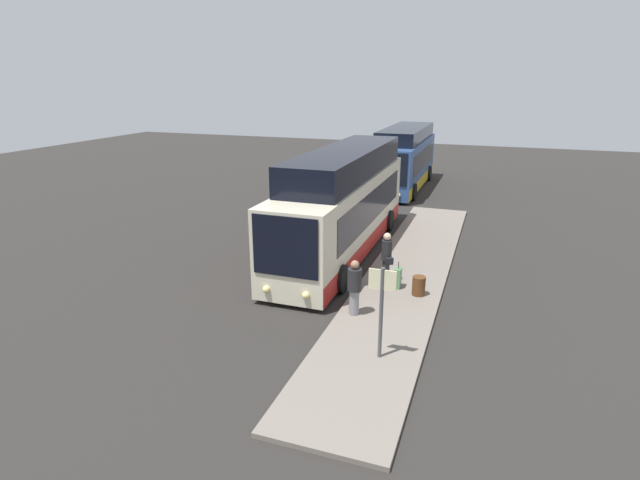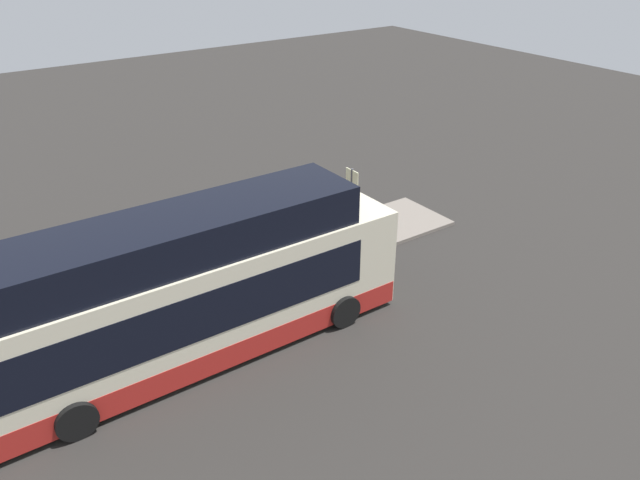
{
  "view_description": "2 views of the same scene",
  "coord_description": "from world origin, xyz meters",
  "px_view_note": "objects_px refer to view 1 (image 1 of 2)",
  "views": [
    {
      "loc": [
        17.53,
        5.79,
        7.08
      ],
      "look_at": [
        2.77,
        0.53,
        1.96
      ],
      "focal_mm": 28.0,
      "sensor_mm": 36.0,
      "label": 1
    },
    {
      "loc": [
        -6.97,
        -13.4,
        10.91
      ],
      "look_at": [
        2.77,
        0.53,
        1.96
      ],
      "focal_mm": 35.0,
      "sensor_mm": 36.0,
      "label": 2
    }
  ],
  "objects_px": {
    "bus_second": "(404,161)",
    "sign_post": "(382,301)",
    "suitcase": "(398,278)",
    "passenger_waiting": "(354,286)",
    "bus_lead": "(343,207)",
    "passenger_boarding": "(387,255)",
    "trash_bin": "(419,286)"
  },
  "relations": [
    {
      "from": "passenger_waiting",
      "to": "sign_post",
      "type": "xyz_separation_m",
      "value": [
        2.15,
        1.31,
        0.65
      ]
    },
    {
      "from": "passenger_boarding",
      "to": "sign_post",
      "type": "bearing_deg",
      "value": 68.6
    },
    {
      "from": "passenger_waiting",
      "to": "sign_post",
      "type": "relative_size",
      "value": 0.71
    },
    {
      "from": "bus_second",
      "to": "passenger_boarding",
      "type": "distance_m",
      "value": 17.02
    },
    {
      "from": "sign_post",
      "to": "passenger_boarding",
      "type": "bearing_deg",
      "value": -169.3
    },
    {
      "from": "sign_post",
      "to": "trash_bin",
      "type": "distance_m",
      "value": 4.46
    },
    {
      "from": "bus_lead",
      "to": "bus_second",
      "type": "distance_m",
      "value": 13.78
    },
    {
      "from": "bus_second",
      "to": "passenger_boarding",
      "type": "xyz_separation_m",
      "value": [
        16.82,
        2.53,
        -0.68
      ]
    },
    {
      "from": "bus_lead",
      "to": "passenger_boarding",
      "type": "relative_size",
      "value": 6.64
    },
    {
      "from": "bus_second",
      "to": "sign_post",
      "type": "distance_m",
      "value": 22.1
    },
    {
      "from": "passenger_boarding",
      "to": "sign_post",
      "type": "height_order",
      "value": "sign_post"
    },
    {
      "from": "suitcase",
      "to": "sign_post",
      "type": "relative_size",
      "value": 0.38
    },
    {
      "from": "passenger_boarding",
      "to": "passenger_waiting",
      "type": "xyz_separation_m",
      "value": [
        2.85,
        -0.36,
        -0.05
      ]
    },
    {
      "from": "passenger_boarding",
      "to": "sign_post",
      "type": "relative_size",
      "value": 0.73
    },
    {
      "from": "bus_lead",
      "to": "passenger_waiting",
      "type": "bearing_deg",
      "value": 20.25
    },
    {
      "from": "bus_second",
      "to": "suitcase",
      "type": "distance_m",
      "value": 17.5
    },
    {
      "from": "bus_second",
      "to": "passenger_waiting",
      "type": "relative_size",
      "value": 5.86
    },
    {
      "from": "trash_bin",
      "to": "passenger_waiting",
      "type": "bearing_deg",
      "value": -37.94
    },
    {
      "from": "passenger_waiting",
      "to": "trash_bin",
      "type": "xyz_separation_m",
      "value": [
        -2.11,
        1.65,
        -0.62
      ]
    },
    {
      "from": "bus_second",
      "to": "sign_post",
      "type": "bearing_deg",
      "value": 9.06
    },
    {
      "from": "bus_lead",
      "to": "bus_second",
      "type": "xyz_separation_m",
      "value": [
        -13.78,
        0.0,
        -0.12
      ]
    },
    {
      "from": "suitcase",
      "to": "trash_bin",
      "type": "height_order",
      "value": "suitcase"
    },
    {
      "from": "suitcase",
      "to": "trash_bin",
      "type": "bearing_deg",
      "value": 64.19
    },
    {
      "from": "passenger_waiting",
      "to": "sign_post",
      "type": "bearing_deg",
      "value": -167.16
    },
    {
      "from": "sign_post",
      "to": "trash_bin",
      "type": "xyz_separation_m",
      "value": [
        -4.26,
        0.34,
        -1.27
      ]
    },
    {
      "from": "bus_second",
      "to": "suitcase",
      "type": "bearing_deg",
      "value": 10.04
    },
    {
      "from": "passenger_waiting",
      "to": "sign_post",
      "type": "height_order",
      "value": "sign_post"
    },
    {
      "from": "bus_lead",
      "to": "sign_post",
      "type": "xyz_separation_m",
      "value": [
        8.04,
        3.48,
        -0.2
      ]
    },
    {
      "from": "bus_lead",
      "to": "passenger_boarding",
      "type": "distance_m",
      "value": 4.04
    },
    {
      "from": "bus_lead",
      "to": "suitcase",
      "type": "distance_m",
      "value": 4.78
    },
    {
      "from": "passenger_boarding",
      "to": "passenger_waiting",
      "type": "height_order",
      "value": "passenger_boarding"
    },
    {
      "from": "sign_post",
      "to": "trash_bin",
      "type": "relative_size",
      "value": 3.83
    }
  ]
}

